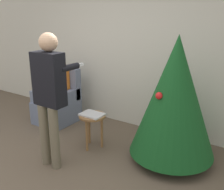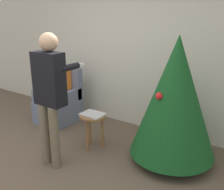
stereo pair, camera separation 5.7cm
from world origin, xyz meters
name	(u,v)px [view 2 (the right image)]	position (x,y,z in m)	size (l,w,h in m)	color
ground_plane	(24,181)	(0.00, 0.00, 0.00)	(14.00, 14.00, 0.00)	brown
wall_back	(124,48)	(0.00, 2.23, 1.35)	(8.00, 0.06, 2.70)	beige
christmas_tree	(175,97)	(1.27, 1.45, 0.91)	(1.13, 1.13, 1.70)	brown
armchair	(60,103)	(-0.97, 1.58, 0.34)	(0.64, 0.70, 0.98)	slate
person_seated	(58,86)	(-0.97, 1.55, 0.67)	(0.36, 0.46, 1.23)	#6B604C
person_standing	(50,89)	(0.01, 0.50, 1.03)	(0.42, 0.57, 1.72)	#6B604C
side_stool	(93,121)	(0.16, 1.14, 0.43)	(0.39, 0.39, 0.52)	olive
laptop	(93,114)	(0.16, 1.14, 0.53)	(0.34, 0.26, 0.02)	silver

